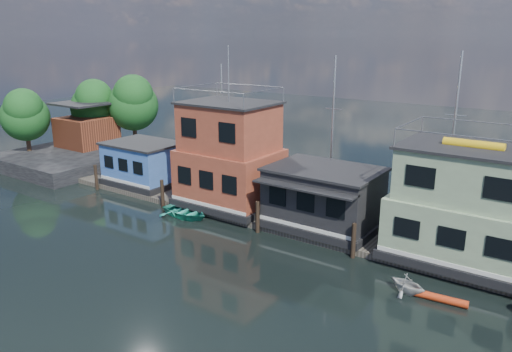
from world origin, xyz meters
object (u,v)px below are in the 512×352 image
Objects in this scene: houseboat_blue at (144,163)px; houseboat_red at (230,157)px; dinghy_teal at (185,212)px; houseboat_dark at (324,197)px; houseboat_green at (466,207)px; red_kayak at (440,298)px; dinghy_white at (407,284)px.

houseboat_red reaches higher than houseboat_blue.
dinghy_teal is at bearing -114.71° from houseboat_red.
houseboat_red is 5.27m from dinghy_teal.
houseboat_red is at bearing 0.00° from houseboat_blue.
dinghy_teal is at bearing -160.50° from houseboat_dark.
houseboat_red is at bearing -180.00° from houseboat_green.
dinghy_teal is (-9.57, -3.39, -2.01)m from houseboat_dark.
houseboat_dark is 1.88× the size of dinghy_teal.
houseboat_green is (17.00, 0.00, -0.55)m from houseboat_red.
houseboat_blue is 27.32m from red_kayak.
houseboat_green is 4.19× the size of dinghy_white.
houseboat_red is 18.42m from red_kayak.
red_kayak is at bearing -28.65° from houseboat_dark.
houseboat_dark reaches higher than dinghy_teal.
dinghy_teal reaches higher than red_kayak.
red_kayak is (9.27, -5.06, -2.22)m from houseboat_dark.
houseboat_green is at bearing 0.00° from houseboat_red.
houseboat_dark reaches higher than houseboat_blue.
houseboat_dark is (17.50, -0.02, 0.21)m from houseboat_blue.
houseboat_green reaches higher than red_kayak.
houseboat_red is at bearing 158.51° from red_kayak.
houseboat_red is 16.82m from dinghy_white.
houseboat_dark is at bearing 70.71° from dinghy_white.
houseboat_blue is at bearing 179.94° from houseboat_dark.
dinghy_white is (25.11, -5.13, -1.68)m from houseboat_blue.
houseboat_red is 8.18m from houseboat_dark.
houseboat_blue is 1.63× the size of dinghy_teal.
houseboat_dark is at bearing -0.06° from houseboat_blue.
dinghy_white is (7.61, -5.11, -1.89)m from houseboat_dark.
houseboat_green is 2.14× the size of dinghy_teal.
red_kayak is 18.91m from dinghy_teal.
houseboat_blue is 3.20× the size of dinghy_white.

